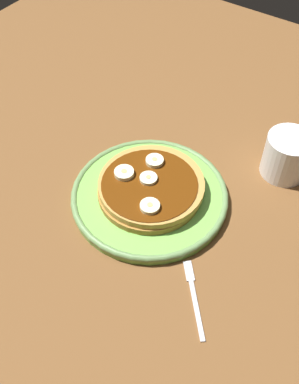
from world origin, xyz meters
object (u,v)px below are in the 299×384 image
Objects in this scene: banana_slice_0 at (148,178)px; banana_slice_3 at (155,161)px; fork at (194,293)px; pancake_stack at (151,188)px; banana_slice_1 at (124,173)px; banana_slice_2 at (150,206)px; plate at (149,196)px; coffee_mug at (289,156)px.

banana_slice_3 reaches higher than banana_slice_0.
pancake_stack is at bearing 143.22° from fork.
banana_slice_1 is 0.32× the size of fork.
fork is at bearing -29.29° from banana_slice_2.
banana_slice_2 is at bearing -54.74° from plate.
coffee_mug is 1.11× the size of fork.
banana_slice_1 is 5.93cm from banana_slice_3.
banana_slice_0 is 0.29× the size of fork.
banana_slice_2 is (2.86, -4.51, 1.56)cm from pancake_stack.
banana_slice_3 is 24.25cm from fork.
pancake_stack is at bearing -23.90° from banana_slice_0.
banana_slice_1 is (-4.83, -1.05, 1.61)cm from pancake_stack.
fork is at bearing -36.78° from pancake_stack.
banana_slice_0 is 0.26× the size of coffee_mug.
pancake_stack is at bearing 74.05° from plate.
fork is (16.38, -12.01, -4.17)cm from banana_slice_0.
banana_slice_3 is at bearing 109.81° from banana_slice_0.
banana_slice_1 is 1.05× the size of banana_slice_2.
banana_slice_2 is (3.63, -4.86, 0.06)cm from banana_slice_0.
pancake_stack is 5.41× the size of banana_slice_1.
banana_slice_2 is 0.28× the size of coffee_mug.
plate is 19.37cm from fork.
banana_slice_2 is (7.69, -3.46, -0.05)cm from banana_slice_1.
banana_slice_1 is at bearing 155.74° from banana_slice_2.
plate is 6.12cm from banana_slice_3.
plate is 2.34× the size of coffee_mug.
banana_slice_2 is at bearing -57.68° from pancake_stack.
coffee_mug reaches higher than plate.
plate is 2.59× the size of fork.
coffee_mug is at bearing 38.48° from banana_slice_3.
banana_slice_0 is 4.29cm from banana_slice_1.
fork is (-0.89, -30.77, -3.88)cm from coffee_mug.
banana_slice_2 is at bearing -53.24° from banana_slice_0.
banana_slice_0 is at bearing 143.75° from fork.
banana_slice_0 is 0.93× the size of banana_slice_2.
banana_slice_0 reaches higher than fork.
plate is at bearing -130.46° from coffee_mug.
pancake_stack is at bearing 122.32° from banana_slice_2.
coffee_mug is at bearing 47.39° from banana_slice_0.
banana_slice_2 is 10.12cm from banana_slice_3.
banana_slice_3 reaches higher than pancake_stack.
pancake_stack reaches higher than fork.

